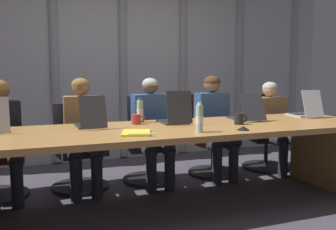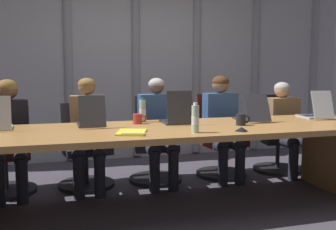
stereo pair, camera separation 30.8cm
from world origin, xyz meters
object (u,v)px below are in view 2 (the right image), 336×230
at_px(person_center, 158,125).
at_px(spiral_notepad, 132,132).
at_px(water_bottle_primary, 195,119).
at_px(laptop_right_mid, 251,116).
at_px(office_chair_center, 155,149).
at_px(office_chair_right_mid, 219,145).
at_px(office_chair_left_end, 5,158).
at_px(water_bottle_secondary, 143,111).
at_px(office_chair_right_end, 276,143).
at_px(coffee_mug_near, 241,120).
at_px(laptop_center, 176,117).
at_px(laptop_left_mid, 91,120).
at_px(person_right_mid, 222,121).
at_px(laptop_right_end, 315,113).
at_px(person_left_end, 9,130).
at_px(office_chair_left_mid, 85,155).
at_px(conference_mic_left_side, 242,129).
at_px(person_right_end, 285,122).
at_px(coffee_mug_far, 138,119).
at_px(person_left_mid, 88,128).

distance_m(person_center, spiral_notepad, 1.13).
bearing_deg(water_bottle_primary, laptop_right_mid, 34.54).
xyz_separation_m(office_chair_center, office_chair_right_mid, (0.80, 0.00, 0.00)).
height_order(office_chair_left_end, water_bottle_secondary, water_bottle_secondary).
height_order(office_chair_right_end, coffee_mug_near, office_chair_right_end).
distance_m(laptop_center, laptop_right_mid, 0.79).
height_order(laptop_left_mid, office_chair_left_end, laptop_left_mid).
xyz_separation_m(office_chair_right_mid, person_right_mid, (-0.04, -0.16, 0.32)).
distance_m(laptop_right_end, water_bottle_secondary, 1.85).
height_order(laptop_right_mid, office_chair_left_end, laptop_right_mid).
distance_m(laptop_right_mid, person_left_end, 2.41).
bearing_deg(office_chair_left_end, person_right_mid, 80.31).
bearing_deg(laptop_left_mid, office_chair_left_mid, 0.53).
bearing_deg(office_chair_right_mid, conference_mic_left_side, -22.86).
xyz_separation_m(office_chair_right_mid, spiral_notepad, (-1.29, -1.18, 0.40)).
bearing_deg(office_chair_right_mid, office_chair_left_mid, -96.12).
height_order(person_right_end, water_bottle_secondary, person_right_end).
bearing_deg(water_bottle_secondary, person_center, 55.48).
bearing_deg(water_bottle_secondary, office_chair_left_mid, 136.08).
relative_size(laptop_left_mid, coffee_mug_near, 2.87).
relative_size(laptop_left_mid, person_left_end, 0.34).
height_order(office_chair_left_mid, person_right_mid, person_right_mid).
relative_size(laptop_center, office_chair_left_mid, 0.43).
height_order(office_chair_center, person_left_end, person_left_end).
bearing_deg(water_bottle_secondary, conference_mic_left_side, -50.38).
relative_size(office_chair_left_end, coffee_mug_far, 7.13).
relative_size(water_bottle_primary, water_bottle_secondary, 1.02).
xyz_separation_m(laptop_center, office_chair_left_mid, (-0.81, 0.72, -0.47)).
relative_size(coffee_mug_near, spiral_notepad, 0.39).
bearing_deg(conference_mic_left_side, spiral_notepad, 170.89).
height_order(person_center, spiral_notepad, person_center).
height_order(laptop_center, person_right_mid, person_right_mid).
bearing_deg(coffee_mug_near, office_chair_right_mid, 77.08).
xyz_separation_m(office_chair_right_mid, person_center, (-0.81, -0.16, 0.30)).
bearing_deg(person_right_end, office_chair_right_mid, -105.79).
xyz_separation_m(person_right_end, coffee_mug_near, (-1.03, -0.84, 0.16)).
bearing_deg(office_chair_left_mid, coffee_mug_far, 27.04).
bearing_deg(laptop_left_mid, person_right_mid, -71.77).
bearing_deg(conference_mic_left_side, coffee_mug_far, 136.94).
height_order(person_left_mid, conference_mic_left_side, person_left_mid).
distance_m(office_chair_left_mid, coffee_mug_near, 1.75).
bearing_deg(office_chair_right_end, person_right_mid, -72.69).
bearing_deg(coffee_mug_near, water_bottle_primary, -152.73).
relative_size(coffee_mug_far, spiral_notepad, 0.37).
distance_m(office_chair_right_end, person_right_mid, 0.89).
bearing_deg(person_left_mid, water_bottle_secondary, 58.07).
bearing_deg(office_chair_center, office_chair_left_end, -82.96).
xyz_separation_m(laptop_right_end, person_left_end, (-3.11, 0.56, -0.14)).
bearing_deg(laptop_center, water_bottle_primary, -178.94).
bearing_deg(person_right_end, conference_mic_left_side, -50.01).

